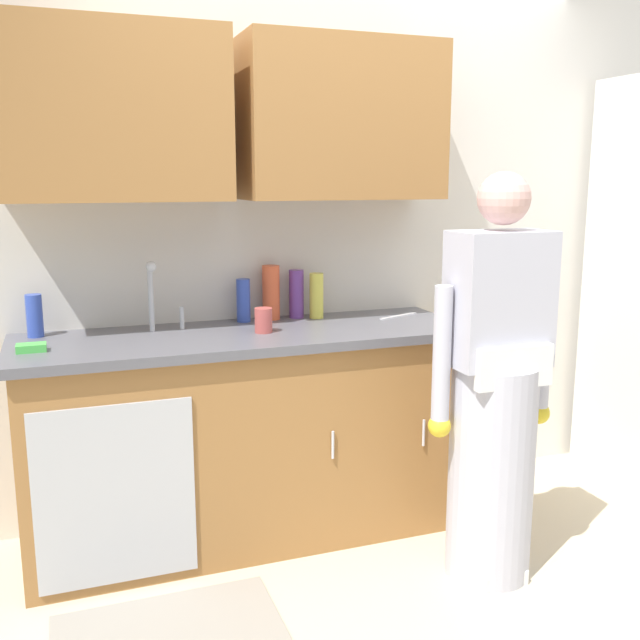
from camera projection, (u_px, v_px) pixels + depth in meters
ground_plane at (430, 589)px, 2.85m from camera, size 9.00×9.00×0.00m
kitchen_wall_with_uppers at (313, 204)px, 3.44m from camera, size 4.80×0.44×2.70m
counter_cabinet at (248, 439)px, 3.22m from camera, size 1.90×0.62×0.90m
countertop at (247, 336)px, 3.13m from camera, size 1.96×0.66×0.04m
sink at (166, 340)px, 3.02m from camera, size 0.50×0.36×0.35m
person_at_sink at (494, 411)px, 2.85m from camera, size 0.55×0.34×1.62m
floor_mat at (169, 634)px, 2.56m from camera, size 0.80×0.50×0.01m
bottle_cleaner_spray at (34, 316)px, 3.01m from camera, size 0.07×0.07×0.18m
bottle_dish_liquid at (243, 300)px, 3.33m from camera, size 0.06×0.06×0.20m
bottle_soap at (271, 293)px, 3.38m from camera, size 0.08×0.08×0.25m
bottle_water_short at (316, 296)px, 3.42m from camera, size 0.07×0.07×0.21m
bottle_water_tall at (296, 294)px, 3.42m from camera, size 0.07×0.07×0.23m
cup_by_sink at (263, 320)px, 3.10m from camera, size 0.08×0.08×0.11m
knife_on_counter at (398, 316)px, 3.47m from camera, size 0.23×0.11×0.01m
sponge at (31, 348)px, 2.77m from camera, size 0.11×0.07×0.03m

